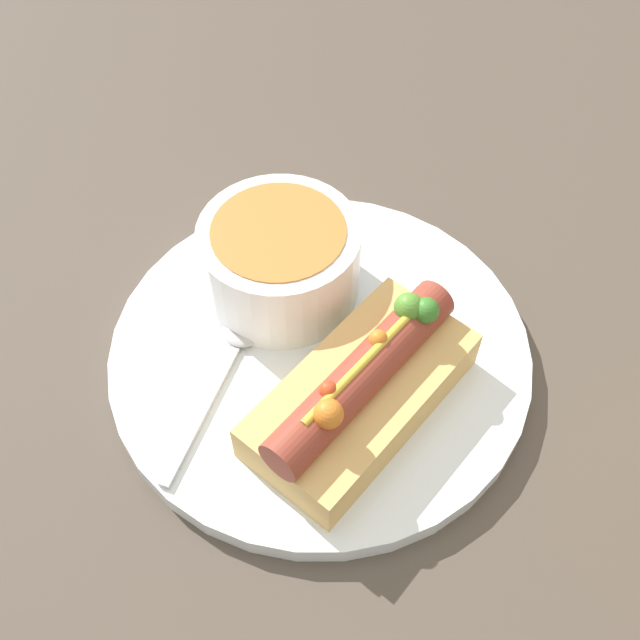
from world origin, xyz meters
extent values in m
plane|color=#4C4238|center=(0.00, 0.00, 0.00)|extent=(4.00, 4.00, 0.00)
cylinder|color=white|center=(0.00, 0.00, 0.01)|extent=(0.27, 0.27, 0.01)
cube|color=#DBAD60|center=(0.00, -0.05, 0.03)|extent=(0.16, 0.12, 0.03)
cylinder|color=brown|center=(0.00, -0.05, 0.05)|extent=(0.15, 0.08, 0.03)
sphere|color=#518C2D|center=(0.04, -0.03, 0.06)|extent=(0.02, 0.02, 0.02)
sphere|color=orange|center=(0.02, -0.04, 0.06)|extent=(0.01, 0.01, 0.01)
sphere|color=orange|center=(-0.03, -0.07, 0.06)|extent=(0.02, 0.02, 0.02)
sphere|color=#387A28|center=(0.05, -0.04, 0.06)|extent=(0.02, 0.02, 0.02)
sphere|color=#C63F1E|center=(-0.03, -0.06, 0.06)|extent=(0.01, 0.01, 0.01)
cylinder|color=gold|center=(0.00, -0.05, 0.06)|extent=(0.10, 0.04, 0.01)
cylinder|color=white|center=(0.00, 0.06, 0.04)|extent=(0.10, 0.10, 0.06)
cylinder|color=#C67533|center=(0.00, 0.06, 0.06)|extent=(0.09, 0.09, 0.01)
cube|color=#B7B7BC|center=(-0.09, -0.01, 0.02)|extent=(0.08, 0.07, 0.00)
ellipsoid|color=#B7B7BC|center=(-0.03, 0.04, 0.02)|extent=(0.05, 0.05, 0.01)
camera|label=1|loc=(-0.13, -0.24, 0.41)|focal=42.00mm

